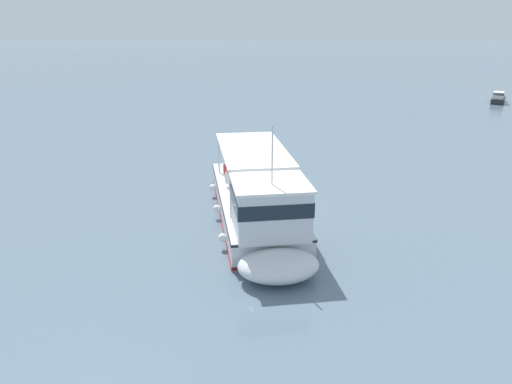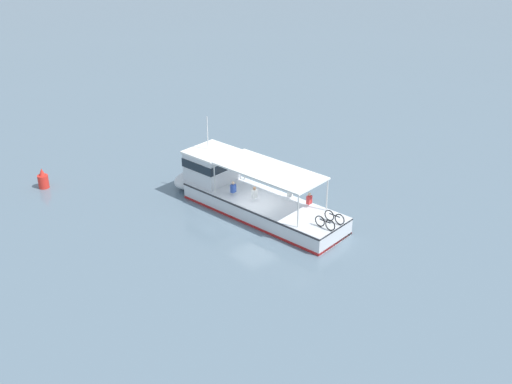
{
  "view_description": "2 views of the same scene",
  "coord_description": "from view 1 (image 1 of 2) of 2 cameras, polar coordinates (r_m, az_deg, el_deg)",
  "views": [
    {
      "loc": [
        22.1,
        -0.63,
        8.91
      ],
      "look_at": [
        0.6,
        -0.6,
        1.4
      ],
      "focal_mm": 35.06,
      "sensor_mm": 36.0,
      "label": 1
    },
    {
      "loc": [
        -24.83,
        20.94,
        17.63
      ],
      "look_at": [
        0.6,
        -0.6,
        1.4
      ],
      "focal_mm": 42.59,
      "sensor_mm": 36.0,
      "label": 2
    }
  ],
  "objects": [
    {
      "name": "ferry_main",
      "position": [
        21.96,
        0.37,
        -1.81
      ],
      "size": [
        13.03,
        4.87,
        5.32
      ],
      "color": "silver",
      "rests_on": "ground"
    },
    {
      "name": "ground_plane",
      "position": [
        23.84,
        1.45,
        -2.7
      ],
      "size": [
        400.0,
        400.0,
        0.0
      ],
      "primitive_type": "plane",
      "color": "slate"
    },
    {
      "name": "motorboat_off_stern",
      "position": [
        62.13,
        25.92,
        9.62
      ],
      "size": [
        3.79,
        2.85,
        1.26
      ],
      "color": "#232328",
      "rests_on": "ground"
    }
  ]
}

